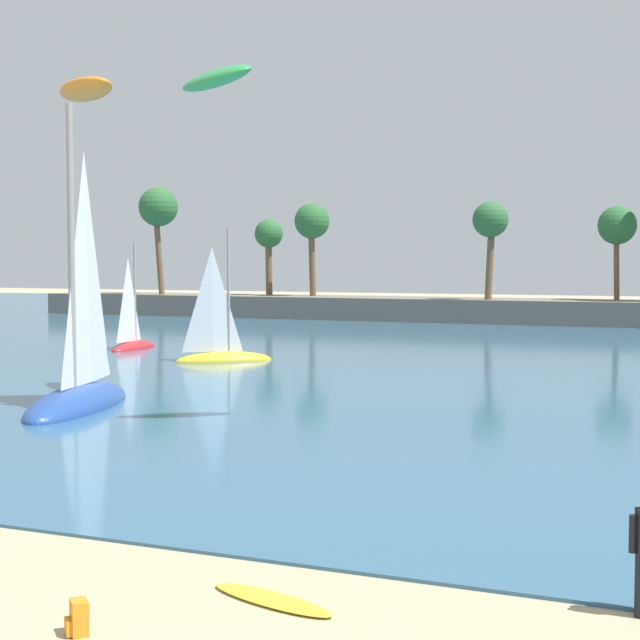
{
  "coord_description": "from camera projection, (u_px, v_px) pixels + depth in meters",
  "views": [
    {
      "loc": [
        6.91,
        -5.77,
        4.66
      ],
      "look_at": [
        0.24,
        9.79,
        3.65
      ],
      "focal_mm": 55.74,
      "sensor_mm": 36.0,
      "label": 1
    }
  ],
  "objects": [
    {
      "name": "sailboat_toward_headland",
      "position": [
        133.0,
        338.0,
        51.89
      ],
      "size": [
        1.63,
        4.22,
        5.98
      ],
      "color": "red",
      "rests_on": "sea"
    },
    {
      "name": "kite_aloft_high_over_bay",
      "position": [
        216.0,
        79.0,
        32.86
      ],
      "size": [
        4.24,
        3.39,
        1.05
      ],
      "primitive_type": "ellipsoid",
      "rotation": [
        0.39,
        0.0,
        5.73
      ],
      "color": "green"
    },
    {
      "name": "backpack_near_kite",
      "position": [
        78.0,
        618.0,
        12.35
      ],
      "size": [
        0.37,
        0.37,
        0.44
      ],
      "color": "orange",
      "rests_on": "ground"
    },
    {
      "name": "surfboard",
      "position": [
        272.0,
        599.0,
        13.55
      ],
      "size": [
        2.16,
        1.08,
        0.08
      ],
      "primitive_type": "ellipsoid",
      "rotation": [
        0.0,
        0.0,
        2.86
      ],
      "color": "yellow",
      "rests_on": "ground"
    },
    {
      "name": "sailboat_far_left",
      "position": [
        222.0,
        348.0,
        45.5
      ],
      "size": [
        4.27,
        3.97,
        6.51
      ],
      "color": "yellow",
      "rests_on": "sea"
    },
    {
      "name": "kite_aloft_low_near_shore",
      "position": [
        85.0,
        90.0,
        25.86
      ],
      "size": [
        3.09,
        2.63,
        0.61
      ],
      "primitive_type": "ellipsoid",
      "rotation": [
        -0.19,
        0.0,
        5.66
      ],
      "color": "orange"
    },
    {
      "name": "sea",
      "position": [
        622.0,
        336.0,
        61.32
      ],
      "size": [
        220.0,
        100.13,
        0.06
      ],
      "primitive_type": "cube",
      "color": "#33607F",
      "rests_on": "ground"
    },
    {
      "name": "sailboat_mid_bay",
      "position": [
        79.0,
        378.0,
        31.22
      ],
      "size": [
        3.93,
        7.27,
        10.1
      ],
      "color": "#234793",
      "rests_on": "sea"
    }
  ]
}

